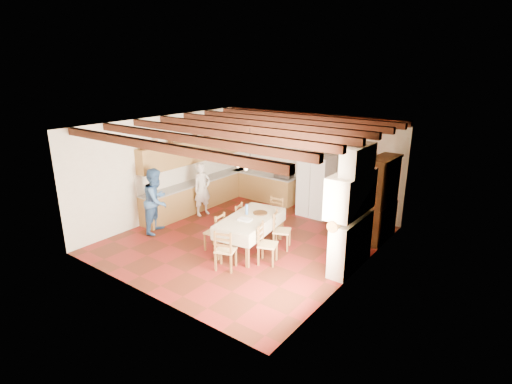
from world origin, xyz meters
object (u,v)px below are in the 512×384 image
chair_right_far (282,230)px  person_woman_red (341,213)px  person_man (202,189)px  hutch (381,199)px  chair_left_near (215,231)px  chair_left_far (233,220)px  chair_end_far (274,215)px  dining_table (250,220)px  refrigerator (316,186)px  chair_right_near (268,244)px  person_woman_blue (156,201)px  chair_end_near (226,249)px  microwave (284,173)px

chair_right_far → person_woman_red: size_ratio=0.57×
person_man → hutch: bearing=-63.6°
chair_left_near → person_man: 2.53m
hutch → chair_left_near: (-3.01, -2.99, -0.62)m
hutch → person_woman_red: size_ratio=1.31×
chair_left_far → chair_end_far: size_ratio=1.00×
dining_table → person_woman_red: person_woman_red is taller
chair_right_far → refrigerator: bearing=-12.3°
chair_right_near → person_man: size_ratio=0.59×
chair_end_far → person_woman_red: size_ratio=0.57×
person_woman_blue → person_woman_red: size_ratio=1.05×
chair_end_near → person_woman_red: 3.13m
chair_left_near → chair_end_near: (0.87, -0.59, 0.00)m
chair_end_far → person_man: (-2.48, -0.19, 0.33)m
hutch → chair_right_far: hutch is taller
person_woman_red → person_man: bearing=-92.9°
person_woman_blue → person_woman_red: person_woman_blue is taller
chair_left_near → chair_left_far: size_ratio=1.00×
chair_right_near → dining_table: bearing=45.2°
chair_end_near → chair_left_far: bearing=-76.8°
dining_table → chair_right_near: (0.77, -0.35, -0.29)m
dining_table → chair_right_far: bearing=41.0°
person_man → dining_table: bearing=-101.2°
refrigerator → hutch: size_ratio=0.84×
dining_table → chair_left_near: 0.93m
hutch → chair_end_near: size_ratio=2.30×
chair_left_near → chair_right_far: size_ratio=1.00×
person_woman_blue → refrigerator: bearing=-61.1°
person_woman_blue → microwave: (1.51, 3.96, 0.16)m
chair_left_near → chair_right_near: (1.46, 0.20, 0.00)m
chair_right_far → person_woman_red: 1.56m
chair_right_near → chair_right_far: (-0.17, 0.86, 0.00)m
refrigerator → microwave: size_ratio=3.35×
chair_end_far → microwave: 2.41m
chair_end_near → chair_end_far: bearing=-103.4°
chair_left_far → chair_right_far: bearing=84.8°
refrigerator → person_woman_blue: refrigerator is taller
chair_right_near → person_woman_red: bearing=-44.4°
dining_table → chair_left_near: size_ratio=2.17×
chair_left_near → microwave: 3.94m
dining_table → person_woman_blue: (-2.70, -0.63, 0.12)m
hutch → dining_table: 3.39m
person_woman_blue → microwave: size_ratio=3.23×
chair_right_far → microwave: microwave is taller
refrigerator → chair_end_far: bearing=-98.1°
refrigerator → chair_left_far: 2.97m
dining_table → chair_right_near: 0.89m
chair_right_far → person_woman_red: bearing=-66.2°
chair_right_near → person_woman_blue: 3.50m
refrigerator → dining_table: 3.08m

